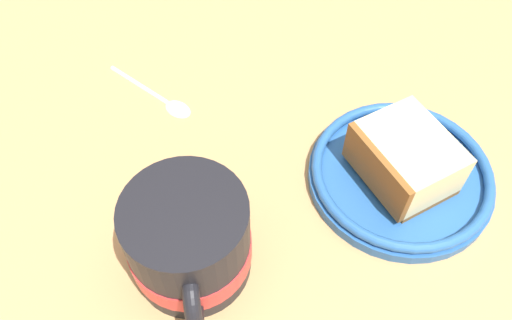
# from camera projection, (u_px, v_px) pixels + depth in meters

# --- Properties ---
(ground_plane) EXTENTS (1.34, 1.34, 0.04)m
(ground_plane) POSITION_uv_depth(u_px,v_px,m) (328.00, 229.00, 0.48)
(ground_plane) COLOR tan
(small_plate) EXTENTS (0.17, 0.17, 0.02)m
(small_plate) POSITION_uv_depth(u_px,v_px,m) (401.00, 175.00, 0.48)
(small_plate) COLOR #26599E
(small_plate) RESTS_ON ground_plane
(cake_slice) EXTENTS (0.10, 0.11, 0.05)m
(cake_slice) POSITION_uv_depth(u_px,v_px,m) (405.00, 159.00, 0.45)
(cake_slice) COLOR brown
(cake_slice) RESTS_ON small_plate
(tea_mug) EXTENTS (0.11, 0.10, 0.09)m
(tea_mug) POSITION_uv_depth(u_px,v_px,m) (189.00, 242.00, 0.40)
(tea_mug) COLOR black
(tea_mug) RESTS_ON ground_plane
(teaspoon) EXTENTS (0.04, 0.11, 0.01)m
(teaspoon) POSITION_uv_depth(u_px,v_px,m) (165.00, 99.00, 0.54)
(teaspoon) COLOR silver
(teaspoon) RESTS_ON ground_plane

